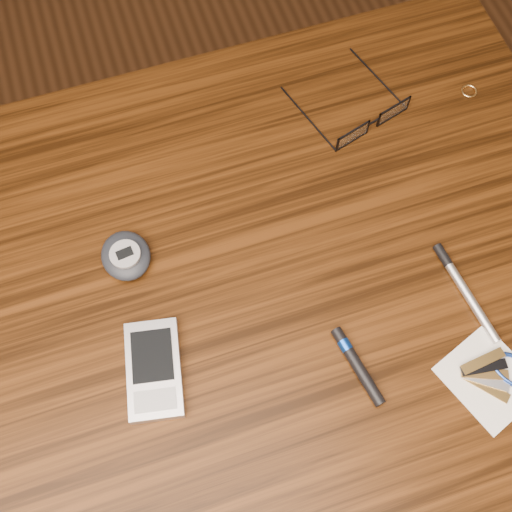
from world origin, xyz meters
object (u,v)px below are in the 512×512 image
object	(u,v)px
pedometer	(126,256)
notepad_keys	(503,374)
pda_phone	(154,370)
desk	(228,311)
eyeglasses	(369,120)
silver_pen	(461,285)

from	to	relation	value
pedometer	notepad_keys	xyz separation A→B (m)	(0.37, -0.28, -0.01)
pda_phone	pedometer	xyz separation A→B (m)	(0.00, 0.15, 0.00)
desk	pda_phone	world-z (taller)	pda_phone
eyeglasses	pedometer	xyz separation A→B (m)	(-0.36, -0.09, -0.00)
pedometer	silver_pen	size ratio (longest dim) A/B	0.55
eyeglasses	silver_pen	bearing A→B (deg)	-86.20
pda_phone	silver_pen	bearing A→B (deg)	-2.17
desk	pedometer	xyz separation A→B (m)	(-0.10, 0.07, 0.11)
pedometer	notepad_keys	world-z (taller)	pedometer
pedometer	notepad_keys	size ratio (longest dim) A/B	0.58
desk	pda_phone	xyz separation A→B (m)	(-0.11, -0.08, 0.11)
desk	pda_phone	size ratio (longest dim) A/B	8.13
eyeglasses	silver_pen	world-z (taller)	eyeglasses
eyeglasses	silver_pen	distance (m)	0.25
pda_phone	pedometer	bearing A→B (deg)	88.79
desk	eyeglasses	distance (m)	0.32
eyeglasses	pda_phone	size ratio (longest dim) A/B	1.28
desk	pda_phone	bearing A→B (deg)	-143.71
notepad_keys	silver_pen	bearing A→B (deg)	88.84
desk	pedometer	distance (m)	0.17
eyeglasses	pda_phone	world-z (taller)	eyeglasses
silver_pen	pedometer	bearing A→B (deg)	156.81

